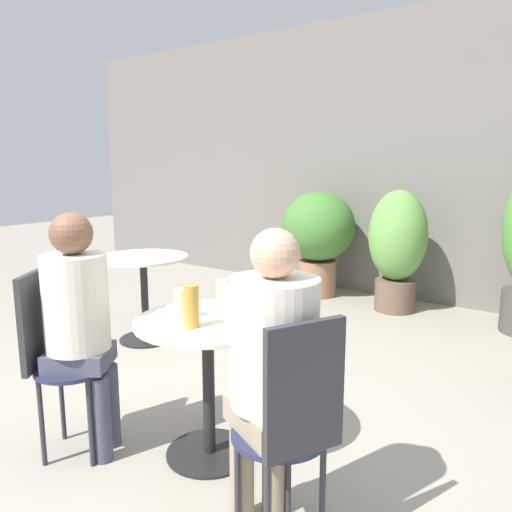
% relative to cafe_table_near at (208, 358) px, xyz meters
% --- Properties ---
extents(ground_plane, '(20.00, 20.00, 0.00)m').
position_rel_cafe_table_near_xyz_m(ground_plane, '(-0.09, -0.19, -0.51)').
color(ground_plane, gray).
extents(storefront_wall, '(10.00, 0.06, 3.00)m').
position_rel_cafe_table_near_xyz_m(storefront_wall, '(-0.09, 3.51, 0.99)').
color(storefront_wall, slate).
rests_on(storefront_wall, ground_plane).
extents(cafe_table_near, '(0.71, 0.71, 0.71)m').
position_rel_cafe_table_near_xyz_m(cafe_table_near, '(0.00, 0.00, 0.00)').
color(cafe_table_near, black).
rests_on(cafe_table_near, ground_plane).
extents(cafe_table_far, '(0.73, 0.73, 0.71)m').
position_rel_cafe_table_near_xyz_m(cafe_table_far, '(-1.53, 0.95, 0.01)').
color(cafe_table_far, black).
rests_on(cafe_table_far, ground_plane).
extents(bistro_chair_0, '(0.42, 0.41, 0.94)m').
position_rel_cafe_table_near_xyz_m(bistro_chair_0, '(-0.63, -0.43, 0.04)').
color(bistro_chair_0, '#232847').
rests_on(bistro_chair_0, ground_plane).
extents(bistro_chair_1, '(0.41, 0.40, 0.94)m').
position_rel_cafe_table_near_xyz_m(bistro_chair_1, '(0.69, -0.33, 0.04)').
color(bistro_chair_1, '#232847').
rests_on(bistro_chair_1, ground_plane).
extents(seated_person_0, '(0.39, 0.38, 1.22)m').
position_rel_cafe_table_near_xyz_m(seated_person_0, '(-0.51, -0.35, 0.22)').
color(seated_person_0, '#42475B').
rests_on(seated_person_0, ground_plane).
extents(seated_person_1, '(0.41, 0.39, 1.22)m').
position_rel_cafe_table_near_xyz_m(seated_person_1, '(0.56, -0.27, 0.21)').
color(seated_person_1, gray).
rests_on(seated_person_1, ground_plane).
extents(beer_glass_0, '(0.07, 0.07, 0.14)m').
position_rel_cafe_table_near_xyz_m(beer_glass_0, '(-0.12, -0.06, 0.27)').
color(beer_glass_0, beige).
rests_on(beer_glass_0, cafe_table_near).
extents(beer_glass_1, '(0.07, 0.07, 0.20)m').
position_rel_cafe_table_near_xyz_m(beer_glass_1, '(0.02, -0.13, 0.29)').
color(beer_glass_1, '#B28433').
rests_on(beer_glass_1, cafe_table_near).
extents(beer_glass_2, '(0.06, 0.06, 0.19)m').
position_rel_cafe_table_near_xyz_m(beer_glass_2, '(0.13, 0.01, 0.29)').
color(beer_glass_2, silver).
rests_on(beer_glass_2, cafe_table_near).
extents(beer_glass_3, '(0.06, 0.06, 0.17)m').
position_rel_cafe_table_near_xyz_m(beer_glass_3, '(-0.01, 0.13, 0.28)').
color(beer_glass_3, beige).
rests_on(beer_glass_3, cafe_table_near).
extents(potted_plant_0, '(0.80, 0.80, 1.15)m').
position_rel_cafe_table_near_xyz_m(potted_plant_0, '(-1.08, 3.06, 0.19)').
color(potted_plant_0, '#93664C').
rests_on(potted_plant_0, ground_plane).
extents(potted_plant_1, '(0.56, 0.56, 1.20)m').
position_rel_cafe_table_near_xyz_m(potted_plant_1, '(-0.16, 2.99, 0.16)').
color(potted_plant_1, brown).
rests_on(potted_plant_1, ground_plane).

